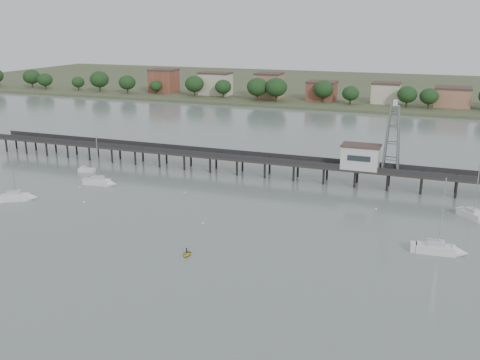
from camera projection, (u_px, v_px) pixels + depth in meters
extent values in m
plane|color=slate|center=(112.00, 286.00, 74.18)|extent=(500.00, 500.00, 0.00)
cube|color=#2D2823|center=(253.00, 159.00, 127.00)|extent=(150.00, 5.00, 0.50)
cube|color=#333335|center=(250.00, 159.00, 124.62)|extent=(150.00, 0.12, 1.10)
cube|color=#333335|center=(257.00, 154.00, 128.93)|extent=(150.00, 0.12, 1.10)
cylinder|color=black|center=(6.00, 145.00, 150.33)|extent=(0.50, 0.50, 4.40)
cylinder|color=black|center=(16.00, 143.00, 153.74)|extent=(0.50, 0.50, 4.40)
cylinder|color=black|center=(251.00, 169.00, 125.85)|extent=(0.50, 0.50, 4.40)
cylinder|color=black|center=(256.00, 165.00, 129.26)|extent=(0.50, 0.50, 4.40)
cube|color=silver|center=(360.00, 157.00, 117.83)|extent=(8.00, 5.00, 5.00)
cube|color=#4C3833|center=(361.00, 145.00, 117.08)|extent=(8.40, 5.40, 0.30)
cube|color=slate|center=(395.00, 106.00, 112.34)|extent=(1.80, 1.80, 0.30)
cube|color=silver|center=(396.00, 103.00, 112.13)|extent=(0.90, 0.90, 1.20)
cube|color=white|center=(98.00, 183.00, 119.98)|extent=(5.68, 2.73, 1.65)
cone|color=white|center=(112.00, 184.00, 119.19)|extent=(2.51, 2.37, 2.13)
cube|color=silver|center=(98.00, 178.00, 119.65)|extent=(2.61, 1.97, 0.75)
cylinder|color=#A5A8AA|center=(98.00, 157.00, 118.20)|extent=(0.18, 0.18, 10.26)
cylinder|color=#A5A8AA|center=(94.00, 175.00, 119.71)|extent=(3.19, 0.48, 0.12)
cube|color=white|center=(435.00, 250.00, 84.56)|extent=(6.14, 2.81, 1.65)
cone|color=white|center=(460.00, 253.00, 83.59)|extent=(2.67, 2.52, 2.32)
cube|color=silver|center=(436.00, 243.00, 84.22)|extent=(2.80, 2.07, 0.75)
cylinder|color=#A5A8AA|center=(442.00, 212.00, 82.62)|extent=(0.18, 0.18, 11.19)
cylinder|color=#A5A8AA|center=(430.00, 239.00, 84.32)|extent=(3.48, 0.41, 0.12)
cube|color=white|center=(14.00, 198.00, 109.41)|extent=(5.94, 4.79, 1.65)
cone|color=white|center=(32.00, 197.00, 110.04)|extent=(3.14, 3.08, 2.19)
cube|color=silver|center=(14.00, 193.00, 109.07)|extent=(3.04, 2.79, 0.75)
cylinder|color=#A5A8AA|center=(13.00, 170.00, 107.74)|extent=(0.18, 0.18, 10.54)
cylinder|color=#A5A8AA|center=(8.00, 191.00, 108.75)|extent=(2.86, 1.80, 0.12)
cube|color=white|center=(472.00, 216.00, 99.35)|extent=(4.76, 4.85, 1.65)
cube|color=silver|center=(473.00, 210.00, 99.02)|extent=(2.60, 2.63, 0.75)
cylinder|color=#A5A8AA|center=(477.00, 189.00, 97.51)|extent=(0.18, 0.18, 9.18)
cylinder|color=#A5A8AA|center=(470.00, 206.00, 99.58)|extent=(2.06, 2.15, 0.12)
cube|color=white|center=(87.00, 170.00, 130.30)|extent=(4.14, 2.23, 1.09)
cube|color=silver|center=(83.00, 168.00, 130.28)|extent=(1.50, 1.50, 0.66)
imported|color=gold|center=(187.00, 255.00, 83.89)|extent=(1.74, 0.73, 2.36)
imported|color=black|center=(187.00, 255.00, 83.89)|extent=(0.67, 1.09, 0.24)
ellipsoid|color=beige|center=(84.00, 202.00, 108.38)|extent=(0.56, 0.56, 0.39)
ellipsoid|color=beige|center=(203.00, 223.00, 96.96)|extent=(0.56, 0.56, 0.39)
ellipsoid|color=beige|center=(79.00, 187.00, 118.07)|extent=(0.56, 0.56, 0.39)
ellipsoid|color=beige|center=(376.00, 209.00, 104.38)|extent=(0.56, 0.56, 0.39)
ellipsoid|color=beige|center=(185.00, 193.00, 114.34)|extent=(0.56, 0.56, 0.39)
ellipsoid|color=beige|center=(419.00, 243.00, 88.12)|extent=(0.56, 0.56, 0.39)
cube|color=#475133|center=(363.00, 87.00, 294.08)|extent=(500.00, 170.00, 1.40)
cube|color=brown|center=(164.00, 83.00, 267.10)|extent=(13.00, 10.50, 9.00)
cube|color=brown|center=(215.00, 85.00, 257.71)|extent=(13.00, 10.50, 9.00)
cube|color=brown|center=(269.00, 88.00, 248.66)|extent=(13.00, 10.50, 9.00)
cube|color=brown|center=(322.00, 90.00, 240.27)|extent=(13.00, 10.50, 9.00)
cube|color=brown|center=(386.00, 93.00, 230.88)|extent=(13.00, 10.50, 9.00)
cube|color=brown|center=(452.00, 96.00, 221.83)|extent=(13.00, 10.50, 9.00)
ellipsoid|color=#173A1A|center=(99.00, 83.00, 266.30)|extent=(8.00, 8.00, 6.80)
ellipsoid|color=#173A1A|center=(339.00, 94.00, 226.06)|extent=(8.00, 8.00, 6.80)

